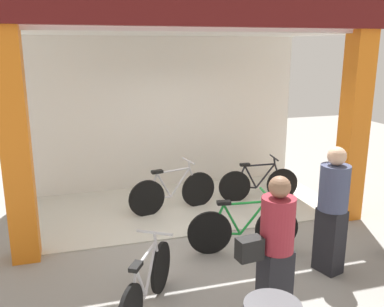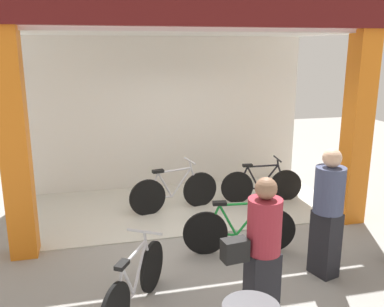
{
  "view_description": "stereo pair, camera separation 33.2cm",
  "coord_description": "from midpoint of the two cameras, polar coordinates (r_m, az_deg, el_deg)",
  "views": [
    {
      "loc": [
        -1.87,
        -5.69,
        2.83
      ],
      "look_at": [
        0.0,
        0.63,
        1.15
      ],
      "focal_mm": 39.32,
      "sensor_mm": 36.0,
      "label": 1
    },
    {
      "loc": [
        -1.55,
        -5.78,
        2.83
      ],
      "look_at": [
        0.0,
        0.63,
        1.15
      ],
      "focal_mm": 39.32,
      "sensor_mm": 36.0,
      "label": 2
    }
  ],
  "objects": [
    {
      "name": "shop_facade",
      "position": [
        7.3,
        0.03,
        8.43
      ],
      "size": [
        5.66,
        2.84,
        3.9
      ],
      "color": "beige",
      "rests_on": "ground"
    },
    {
      "name": "bicycle_parked_1",
      "position": [
        4.77,
        -5.68,
        -17.32
      ],
      "size": [
        0.83,
        1.34,
        0.85
      ],
      "color": "black",
      "rests_on": "ground"
    },
    {
      "name": "pedestrian_2",
      "position": [
        5.54,
        19.58,
        -7.35
      ],
      "size": [
        0.46,
        0.46,
        1.66
      ],
      "color": "black",
      "rests_on": "ground"
    },
    {
      "name": "bicycle_inside_1",
      "position": [
        7.97,
        10.56,
        -4.19
      ],
      "size": [
        1.52,
        0.42,
        0.84
      ],
      "color": "black",
      "rests_on": "ground"
    },
    {
      "name": "bicycle_inside_0",
      "position": [
        7.4,
        -1.15,
        -5.19
      ],
      "size": [
        1.62,
        0.46,
        0.9
      ],
      "color": "black",
      "rests_on": "ground"
    },
    {
      "name": "ground_plane",
      "position": [
        6.62,
        2.77,
        -11.04
      ],
      "size": [
        18.93,
        18.93,
        0.0
      ],
      "primitive_type": "plane",
      "color": "gray",
      "rests_on": "ground"
    },
    {
      "name": "bicycle_parked_0",
      "position": [
        6.02,
        8.04,
        -10.17
      ],
      "size": [
        1.59,
        0.44,
        0.88
      ],
      "color": "black",
      "rests_on": "ground"
    },
    {
      "name": "pedestrian_3",
      "position": [
        4.38,
        11.62,
        -13.02
      ],
      "size": [
        0.64,
        0.38,
        1.62
      ],
      "color": "black",
      "rests_on": "ground"
    }
  ]
}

